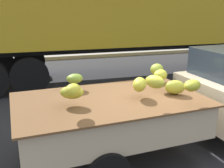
% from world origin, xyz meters
% --- Properties ---
extents(ground, '(220.00, 220.00, 0.00)m').
position_xyz_m(ground, '(0.00, 0.00, 0.00)').
color(ground, '#28282B').
extents(curb_strip, '(80.00, 0.80, 0.16)m').
position_xyz_m(curb_strip, '(0.00, 9.56, 0.08)').
color(curb_strip, gray).
rests_on(curb_strip, ground).
extents(pickup_truck, '(5.29, 2.04, 1.70)m').
position_xyz_m(pickup_truck, '(1.21, 0.32, 0.88)').
color(pickup_truck, '#CCB793').
rests_on(pickup_truck, ground).
extents(semi_trailer, '(12.03, 2.75, 3.95)m').
position_xyz_m(semi_trailer, '(1.50, 5.29, 2.54)').
color(semi_trailer, gold).
rests_on(semi_trailer, ground).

